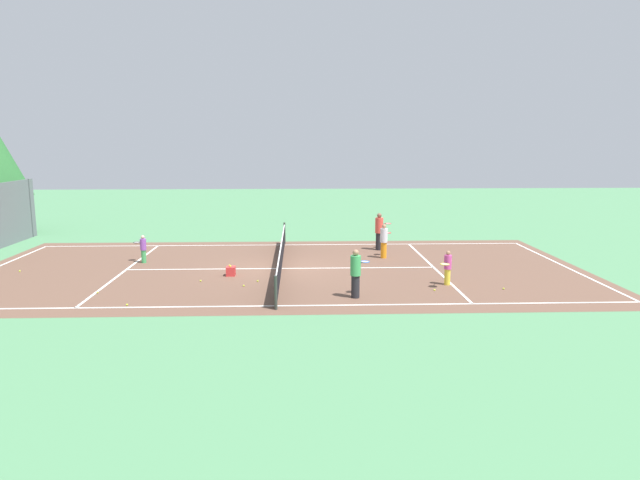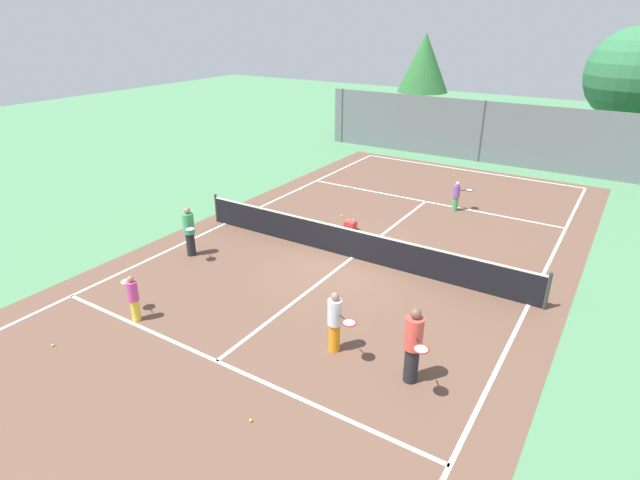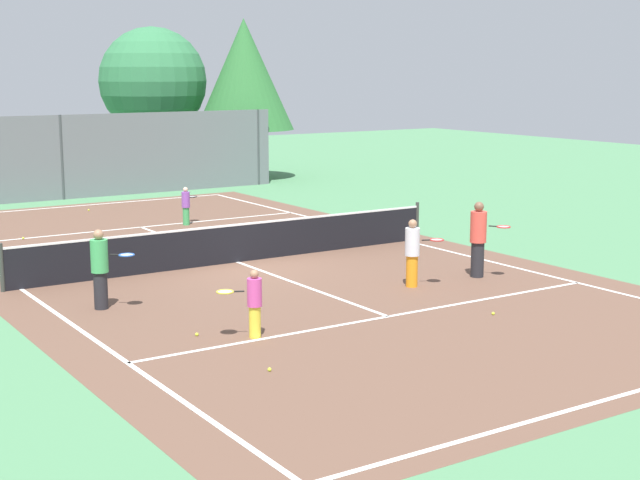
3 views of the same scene
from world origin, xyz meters
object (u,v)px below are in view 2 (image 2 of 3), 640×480
Objects in this scene: ball_crate at (350,226)px; tennis_ball_8 at (251,420)px; player_2 at (413,345)px; player_3 at (133,297)px; player_1 at (189,231)px; tennis_ball_5 at (309,234)px; tennis_ball_6 at (365,163)px; player_0 at (457,196)px; player_4 at (335,321)px; tennis_ball_4 at (349,187)px; tennis_ball_2 at (454,176)px; tennis_ball_3 at (300,226)px; tennis_ball_9 at (53,345)px; tennis_ball_1 at (302,190)px; tennis_ball_0 at (342,216)px; tennis_ball_7 at (136,298)px.

ball_crate is 9.88m from tennis_ball_8.
player_2 is 7.15m from player_3.
tennis_ball_5 is (2.33, 3.48, -0.83)m from player_1.
player_0 is at bearing -33.68° from tennis_ball_6.
player_4 is 7.33m from ball_crate.
tennis_ball_4 is (-5.09, 0.27, -0.60)m from player_0.
player_4 reaches higher than tennis_ball_6.
tennis_ball_2 is 1.00× the size of tennis_ball_3.
player_0 is 0.73× the size of player_1.
player_2 reaches higher than tennis_ball_9.
tennis_ball_1 and tennis_ball_4 have the same top height.
player_0 is 11.01m from player_2.
player_1 reaches higher than ball_crate.
tennis_ball_0 is 1.00× the size of tennis_ball_5.
tennis_ball_3 and tennis_ball_9 have the same top height.
tennis_ball_5 is at bearing 138.75° from player_2.
tennis_ball_0 is at bearing 78.92° from tennis_ball_7.
tennis_ball_0 is at bearing 118.98° from player_4.
player_4 is at bearing -86.48° from player_0.
player_1 is 5.55m from tennis_ball_9.
tennis_ball_9 is at bearing -104.17° from ball_crate.
tennis_ball_6 is 1.00× the size of tennis_ball_7.
player_2 is 27.43× the size of tennis_ball_7.
player_1 is at bearing -108.23° from tennis_ball_2.
player_1 reaches higher than tennis_ball_3.
ball_crate is 1.42m from tennis_ball_0.
player_4 is 23.54× the size of tennis_ball_1.
player_0 is 10.57m from player_1.
player_1 is 25.27× the size of tennis_ball_9.
player_4 reaches higher than tennis_ball_1.
player_3 is (-6.97, -1.56, -0.26)m from player_2.
player_3 is 19.43× the size of tennis_ball_0.
player_0 is 4.72m from tennis_ball_0.
player_2 is (8.58, -1.99, 0.07)m from player_1.
tennis_ball_2 is 1.00× the size of tennis_ball_8.
player_3 reaches higher than ball_crate.
player_2 is at bearing -40.56° from tennis_ball_3.
player_4 is 6.78m from tennis_ball_9.
player_4 is at bearing -16.26° from player_1.
tennis_ball_1 is at bearing 95.36° from player_1.
tennis_ball_7 is at bearing -85.91° from tennis_ball_6.
tennis_ball_3 is at bearing -81.58° from tennis_ball_4.
tennis_ball_0 is at bearing 87.18° from tennis_ball_5.
player_3 is 19.43× the size of tennis_ball_9.
tennis_ball_2 is 10.00m from tennis_ball_5.
player_2 is 27.43× the size of tennis_ball_1.
player_0 is at bearing 55.04° from tennis_ball_5.
player_1 reaches higher than tennis_ball_2.
tennis_ball_1 is (-3.14, 1.84, 0.00)m from tennis_ball_0.
tennis_ball_2 is 1.00× the size of tennis_ball_4.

